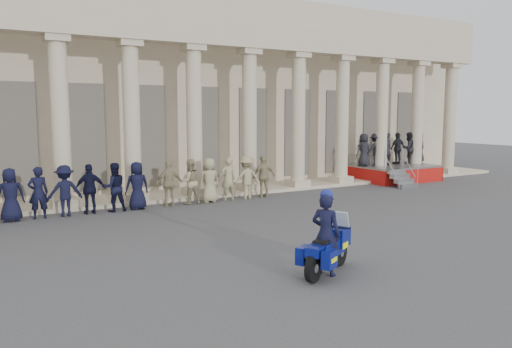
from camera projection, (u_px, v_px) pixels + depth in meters
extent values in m
plane|color=#3D3D40|center=(268.00, 246.00, 13.39)|extent=(90.00, 90.00, 0.00)
cube|color=tan|center=(118.00, 95.00, 25.75)|extent=(40.00, 10.00, 9.00)
cube|color=tan|center=(159.00, 196.00, 20.95)|extent=(40.00, 2.60, 0.15)
cube|color=tan|center=(162.00, 30.00, 19.45)|extent=(35.80, 1.00, 1.00)
cube|color=tan|center=(161.00, 0.00, 19.32)|extent=(35.80, 1.00, 1.20)
cube|color=tan|center=(64.00, 202.00, 18.31)|extent=(0.90, 0.90, 0.30)
cylinder|color=tan|center=(60.00, 121.00, 17.95)|extent=(0.64, 0.64, 5.60)
cube|color=tan|center=(56.00, 38.00, 17.60)|extent=(0.85, 0.85, 0.24)
cube|color=tan|center=(134.00, 196.00, 19.59)|extent=(0.90, 0.90, 0.30)
cylinder|color=tan|center=(132.00, 121.00, 19.24)|extent=(0.64, 0.64, 5.60)
cube|color=tan|center=(129.00, 43.00, 18.88)|extent=(0.85, 0.85, 0.24)
cube|color=tan|center=(195.00, 191.00, 20.88)|extent=(0.90, 0.90, 0.30)
cylinder|color=tan|center=(194.00, 120.00, 20.52)|extent=(0.64, 0.64, 5.60)
cube|color=tan|center=(193.00, 48.00, 20.17)|extent=(0.85, 0.85, 0.24)
cube|color=tan|center=(249.00, 187.00, 22.17)|extent=(0.90, 0.90, 0.30)
cylinder|color=tan|center=(249.00, 120.00, 21.81)|extent=(0.64, 0.64, 5.60)
cube|color=tan|center=(249.00, 52.00, 21.46)|extent=(0.85, 0.85, 0.24)
cube|color=tan|center=(298.00, 183.00, 23.45)|extent=(0.90, 0.90, 0.30)
cylinder|color=tan|center=(298.00, 120.00, 23.10)|extent=(0.64, 0.64, 5.60)
cube|color=tan|center=(299.00, 55.00, 22.74)|extent=(0.85, 0.85, 0.24)
cube|color=tan|center=(341.00, 179.00, 24.74)|extent=(0.90, 0.90, 0.30)
cylinder|color=tan|center=(342.00, 119.00, 24.38)|extent=(0.64, 0.64, 5.60)
cube|color=tan|center=(343.00, 58.00, 24.03)|extent=(0.85, 0.85, 0.24)
cube|color=tan|center=(380.00, 176.00, 26.03)|extent=(0.90, 0.90, 0.30)
cylinder|color=tan|center=(381.00, 119.00, 25.67)|extent=(0.64, 0.64, 5.60)
cube|color=tan|center=(383.00, 61.00, 25.32)|extent=(0.85, 0.85, 0.24)
cube|color=tan|center=(415.00, 173.00, 27.31)|extent=(0.90, 0.90, 0.30)
cylinder|color=tan|center=(417.00, 119.00, 26.96)|extent=(0.64, 0.64, 5.60)
cube|color=tan|center=(419.00, 64.00, 26.60)|extent=(0.85, 0.85, 0.24)
cube|color=tan|center=(447.00, 170.00, 28.60)|extent=(0.90, 0.90, 0.30)
cylinder|color=tan|center=(449.00, 118.00, 28.24)|extent=(0.64, 0.64, 5.60)
cube|color=tan|center=(452.00, 66.00, 27.89)|extent=(0.85, 0.85, 0.24)
cube|color=black|center=(17.00, 139.00, 19.13)|extent=(1.30, 0.12, 4.20)
cube|color=black|center=(87.00, 138.00, 20.42)|extent=(1.30, 0.12, 4.20)
cube|color=black|center=(149.00, 136.00, 21.70)|extent=(1.30, 0.12, 4.20)
cube|color=black|center=(203.00, 135.00, 22.99)|extent=(1.30, 0.12, 4.20)
cube|color=black|center=(252.00, 134.00, 24.28)|extent=(1.30, 0.12, 4.20)
cube|color=black|center=(296.00, 133.00, 25.56)|extent=(1.30, 0.12, 4.20)
cube|color=black|center=(336.00, 132.00, 26.85)|extent=(1.30, 0.12, 4.20)
cube|color=black|center=(373.00, 131.00, 28.14)|extent=(1.30, 0.12, 4.20)
cube|color=black|center=(406.00, 130.00, 29.42)|extent=(1.30, 0.12, 4.20)
imported|color=black|center=(10.00, 195.00, 16.33)|extent=(0.87, 0.56, 1.77)
imported|color=black|center=(38.00, 193.00, 16.75)|extent=(0.65, 0.42, 1.77)
imported|color=black|center=(65.00, 191.00, 17.17)|extent=(1.15, 0.66, 1.77)
imported|color=black|center=(90.00, 189.00, 17.58)|extent=(1.04, 0.43, 1.77)
imported|color=black|center=(114.00, 187.00, 18.00)|extent=(0.86, 0.67, 1.77)
imported|color=black|center=(137.00, 186.00, 18.42)|extent=(0.87, 0.56, 1.77)
imported|color=#988F69|center=(169.00, 183.00, 19.03)|extent=(1.04, 0.43, 1.77)
imported|color=#988F69|center=(190.00, 182.00, 19.45)|extent=(0.86, 0.67, 1.77)
imported|color=#988F69|center=(209.00, 180.00, 19.87)|extent=(0.87, 0.56, 1.77)
imported|color=#988F69|center=(228.00, 179.00, 20.28)|extent=(0.65, 0.42, 1.77)
imported|color=#988F69|center=(246.00, 178.00, 20.70)|extent=(1.15, 0.66, 1.77)
imported|color=#988F69|center=(264.00, 176.00, 21.12)|extent=(1.04, 0.43, 1.77)
cube|color=gray|center=(394.00, 166.00, 26.42)|extent=(4.11, 2.93, 0.10)
cube|color=#A2100D|center=(415.00, 176.00, 25.22)|extent=(4.11, 0.04, 0.73)
cube|color=#A2100D|center=(365.00, 176.00, 25.46)|extent=(0.04, 2.93, 0.73)
cube|color=#A2100D|center=(421.00, 171.00, 27.47)|extent=(0.04, 2.93, 0.73)
cube|color=gray|center=(408.00, 186.00, 23.74)|extent=(1.10, 0.28, 0.21)
cube|color=gray|center=(404.00, 181.00, 23.96)|extent=(1.10, 0.28, 0.21)
cube|color=gray|center=(400.00, 176.00, 24.17)|extent=(1.10, 0.28, 0.21)
cube|color=gray|center=(396.00, 171.00, 24.39)|extent=(1.10, 0.28, 0.21)
cylinder|color=gray|center=(376.00, 153.00, 27.57)|extent=(4.11, 0.04, 0.04)
imported|color=black|center=(364.00, 150.00, 25.49)|extent=(0.82, 0.54, 1.69)
imported|color=black|center=(375.00, 149.00, 25.89)|extent=(1.09, 0.63, 1.69)
imported|color=black|center=(387.00, 149.00, 26.28)|extent=(0.62, 0.40, 1.69)
imported|color=black|center=(398.00, 148.00, 26.68)|extent=(0.99, 0.41, 1.69)
imported|color=black|center=(408.00, 148.00, 27.07)|extent=(0.82, 0.64, 1.69)
imported|color=black|center=(419.00, 147.00, 27.47)|extent=(0.82, 0.54, 1.69)
cylinder|color=black|center=(340.00, 252.00, 11.65)|extent=(0.61, 0.41, 0.62)
cylinder|color=black|center=(313.00, 268.00, 10.47)|extent=(0.61, 0.41, 0.62)
cube|color=navy|center=(328.00, 247.00, 11.07)|extent=(1.14, 0.85, 0.36)
cube|color=navy|center=(337.00, 236.00, 11.44)|extent=(0.68, 0.67, 0.42)
cube|color=silver|center=(337.00, 246.00, 11.47)|extent=(0.31, 0.35, 0.11)
cube|color=#B2BFCC|center=(340.00, 222.00, 11.54)|extent=(0.37, 0.47, 0.50)
cube|color=black|center=(325.00, 241.00, 10.89)|extent=(0.69, 0.57, 0.09)
cube|color=navy|center=(315.00, 252.00, 10.47)|extent=(0.44, 0.44, 0.21)
cube|color=navy|center=(329.00, 259.00, 10.40)|extent=(0.47, 0.38, 0.38)
cube|color=#E9F20C|center=(329.00, 259.00, 10.40)|extent=(0.35, 0.33, 0.09)
cube|color=navy|center=(304.00, 255.00, 10.72)|extent=(0.47, 0.38, 0.38)
cube|color=#E9F20C|center=(304.00, 255.00, 10.72)|extent=(0.35, 0.33, 0.09)
cylinder|color=silver|center=(310.00, 264.00, 10.83)|extent=(0.54, 0.35, 0.09)
cylinder|color=black|center=(337.00, 227.00, 11.42)|extent=(0.34, 0.60, 0.03)
imported|color=black|center=(326.00, 234.00, 10.91)|extent=(0.70, 0.79, 1.83)
sphere|color=navy|center=(327.00, 195.00, 10.80)|extent=(0.28, 0.28, 0.28)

